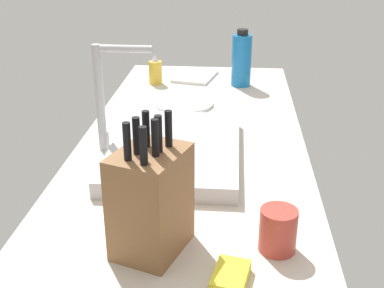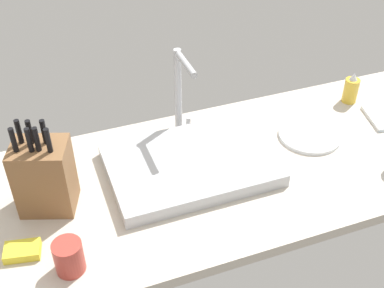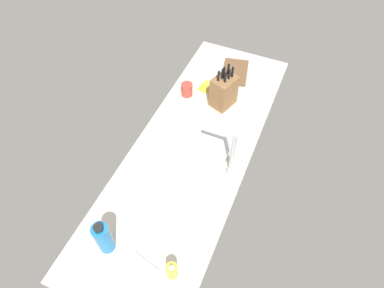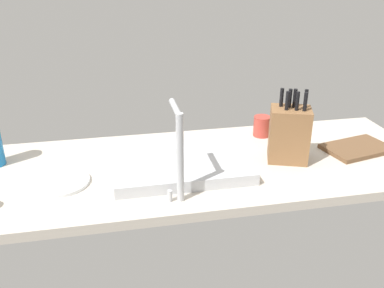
{
  "view_description": "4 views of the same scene",
  "coord_description": "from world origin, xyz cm",
  "px_view_note": "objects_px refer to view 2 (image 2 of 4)",
  "views": [
    {
      "loc": [
        -123.28,
        -11.8,
        63.23
      ],
      "look_at": [
        -1.59,
        -1.26,
        9.25
      ],
      "focal_mm": 47.25,
      "sensor_mm": 36.0,
      "label": 1
    },
    {
      "loc": [
        -38.22,
        -106.0,
        104.8
      ],
      "look_at": [
        2.86,
        4.5,
        12.68
      ],
      "focal_mm": 46.85,
      "sensor_mm": 36.0,
      "label": 2
    },
    {
      "loc": [
        109.04,
        46.15,
        161.17
      ],
      "look_at": [
        5.0,
        1.22,
        13.31
      ],
      "focal_mm": 31.46,
      "sensor_mm": 36.0,
      "label": 3
    },
    {
      "loc": [
        24.91,
        140.98,
        76.75
      ],
      "look_at": [
        -2.74,
        2.17,
        12.95
      ],
      "focal_mm": 39.3,
      "sensor_mm": 36.0,
      "label": 4
    }
  ],
  "objects_px": {
    "soap_bottle": "(351,89)",
    "dish_sponge": "(22,251)",
    "faucet": "(180,87)",
    "sink_basin": "(190,165)",
    "knife_block": "(44,176)",
    "coffee_mug": "(69,257)",
    "dinner_plate": "(310,135)"
  },
  "relations": [
    {
      "from": "knife_block",
      "to": "coffee_mug",
      "type": "height_order",
      "value": "knife_block"
    },
    {
      "from": "sink_basin",
      "to": "knife_block",
      "type": "distance_m",
      "value": 0.43
    },
    {
      "from": "coffee_mug",
      "to": "faucet",
      "type": "bearing_deg",
      "value": 44.83
    },
    {
      "from": "knife_block",
      "to": "dinner_plate",
      "type": "height_order",
      "value": "knife_block"
    },
    {
      "from": "soap_bottle",
      "to": "faucet",
      "type": "bearing_deg",
      "value": 177.06
    },
    {
      "from": "knife_block",
      "to": "coffee_mug",
      "type": "distance_m",
      "value": 0.26
    },
    {
      "from": "soap_bottle",
      "to": "coffee_mug",
      "type": "relative_size",
      "value": 1.32
    },
    {
      "from": "sink_basin",
      "to": "faucet",
      "type": "height_order",
      "value": "faucet"
    },
    {
      "from": "faucet",
      "to": "knife_block",
      "type": "height_order",
      "value": "faucet"
    },
    {
      "from": "dinner_plate",
      "to": "coffee_mug",
      "type": "relative_size",
      "value": 2.31
    },
    {
      "from": "soap_bottle",
      "to": "dish_sponge",
      "type": "distance_m",
      "value": 1.24
    },
    {
      "from": "faucet",
      "to": "soap_bottle",
      "type": "distance_m",
      "value": 0.66
    },
    {
      "from": "sink_basin",
      "to": "soap_bottle",
      "type": "height_order",
      "value": "soap_bottle"
    },
    {
      "from": "faucet",
      "to": "sink_basin",
      "type": "bearing_deg",
      "value": -101.11
    },
    {
      "from": "knife_block",
      "to": "dish_sponge",
      "type": "distance_m",
      "value": 0.21
    },
    {
      "from": "sink_basin",
      "to": "coffee_mug",
      "type": "relative_size",
      "value": 5.53
    },
    {
      "from": "knife_block",
      "to": "soap_bottle",
      "type": "xyz_separation_m",
      "value": [
        1.11,
        0.16,
        -0.06
      ]
    },
    {
      "from": "faucet",
      "to": "coffee_mug",
      "type": "distance_m",
      "value": 0.64
    },
    {
      "from": "sink_basin",
      "to": "soap_bottle",
      "type": "bearing_deg",
      "value": 13.21
    },
    {
      "from": "faucet",
      "to": "soap_bottle",
      "type": "bearing_deg",
      "value": -2.94
    },
    {
      "from": "dinner_plate",
      "to": "dish_sponge",
      "type": "relative_size",
      "value": 2.3
    },
    {
      "from": "faucet",
      "to": "knife_block",
      "type": "bearing_deg",
      "value": -156.96
    },
    {
      "from": "dinner_plate",
      "to": "coffee_mug",
      "type": "xyz_separation_m",
      "value": [
        -0.84,
        -0.27,
        0.04
      ]
    },
    {
      "from": "dish_sponge",
      "to": "faucet",
      "type": "bearing_deg",
      "value": 32.51
    },
    {
      "from": "dinner_plate",
      "to": "coffee_mug",
      "type": "bearing_deg",
      "value": -162.2
    },
    {
      "from": "soap_bottle",
      "to": "coffee_mug",
      "type": "height_order",
      "value": "soap_bottle"
    },
    {
      "from": "faucet",
      "to": "knife_block",
      "type": "xyz_separation_m",
      "value": [
        -0.46,
        -0.2,
        -0.07
      ]
    },
    {
      "from": "faucet",
      "to": "knife_block",
      "type": "distance_m",
      "value": 0.51
    },
    {
      "from": "soap_bottle",
      "to": "dinner_plate",
      "type": "height_order",
      "value": "soap_bottle"
    },
    {
      "from": "dish_sponge",
      "to": "sink_basin",
      "type": "bearing_deg",
      "value": 17.19
    },
    {
      "from": "dinner_plate",
      "to": "faucet",
      "type": "bearing_deg",
      "value": 156.47
    },
    {
      "from": "knife_block",
      "to": "coffee_mug",
      "type": "relative_size",
      "value": 3.13
    }
  ]
}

